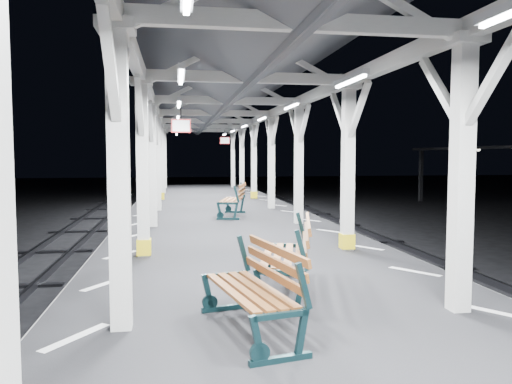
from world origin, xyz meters
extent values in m
plane|color=black|center=(0.00, 0.00, 0.00)|extent=(120.00, 120.00, 0.00)
cube|color=black|center=(0.00, 0.00, 0.50)|extent=(6.00, 50.00, 1.00)
cube|color=silver|center=(-2.45, 0.00, 1.00)|extent=(1.00, 48.00, 0.01)
cube|color=silver|center=(2.45, 0.00, 1.00)|extent=(1.00, 48.00, 0.01)
cube|color=silver|center=(-2.00, -2.00, 2.60)|extent=(0.22, 0.22, 3.20)
cube|color=silver|center=(-2.00, -2.00, 4.26)|extent=(0.40, 0.40, 0.12)
cube|color=silver|center=(-2.00, -1.45, 3.75)|extent=(0.10, 0.99, 0.99)
cube|color=silver|center=(-2.00, -2.55, 3.75)|extent=(0.10, 0.99, 0.99)
cube|color=silver|center=(-2.00, 2.00, 2.60)|extent=(0.22, 0.22, 3.20)
cube|color=silver|center=(-2.00, 2.00, 4.26)|extent=(0.40, 0.40, 0.12)
cube|color=yellow|center=(-2.00, 2.00, 1.18)|extent=(0.26, 0.26, 0.30)
cube|color=silver|center=(-2.00, 2.55, 3.75)|extent=(0.10, 0.99, 0.99)
cube|color=silver|center=(-2.00, 1.45, 3.75)|extent=(0.10, 0.99, 0.99)
cube|color=silver|center=(-2.00, 6.00, 2.60)|extent=(0.22, 0.22, 3.20)
cube|color=silver|center=(-2.00, 6.00, 4.26)|extent=(0.40, 0.40, 0.12)
cube|color=silver|center=(-2.00, 6.55, 3.75)|extent=(0.10, 0.99, 0.99)
cube|color=silver|center=(-2.00, 5.45, 3.75)|extent=(0.10, 0.99, 0.99)
cube|color=silver|center=(-2.00, 10.00, 2.60)|extent=(0.22, 0.22, 3.20)
cube|color=silver|center=(-2.00, 10.00, 4.26)|extent=(0.40, 0.40, 0.12)
cube|color=silver|center=(-2.00, 10.55, 3.75)|extent=(0.10, 0.99, 0.99)
cube|color=silver|center=(-2.00, 9.45, 3.75)|extent=(0.10, 0.99, 0.99)
cube|color=silver|center=(-2.00, 14.00, 2.60)|extent=(0.22, 0.22, 3.20)
cube|color=silver|center=(-2.00, 14.00, 4.26)|extent=(0.40, 0.40, 0.12)
cube|color=yellow|center=(-2.00, 14.00, 1.18)|extent=(0.26, 0.26, 0.30)
cube|color=silver|center=(-2.00, 14.55, 3.75)|extent=(0.10, 0.99, 0.99)
cube|color=silver|center=(-2.00, 13.45, 3.75)|extent=(0.10, 0.99, 0.99)
cube|color=silver|center=(-2.00, 18.00, 2.60)|extent=(0.22, 0.22, 3.20)
cube|color=silver|center=(-2.00, 18.00, 4.26)|extent=(0.40, 0.40, 0.12)
cube|color=silver|center=(-2.00, 18.55, 3.75)|extent=(0.10, 0.99, 0.99)
cube|color=silver|center=(-2.00, 17.45, 3.75)|extent=(0.10, 0.99, 0.99)
cube|color=silver|center=(-2.00, 22.00, 2.60)|extent=(0.22, 0.22, 3.20)
cube|color=silver|center=(-2.00, 22.00, 4.26)|extent=(0.40, 0.40, 0.12)
cube|color=silver|center=(-2.00, 22.55, 3.75)|extent=(0.10, 0.99, 0.99)
cube|color=silver|center=(-2.00, 21.45, 3.75)|extent=(0.10, 0.99, 0.99)
cube|color=silver|center=(2.00, -2.00, 2.60)|extent=(0.22, 0.22, 3.20)
cube|color=silver|center=(2.00, -2.00, 4.26)|extent=(0.40, 0.40, 0.12)
cube|color=silver|center=(2.00, -1.45, 3.75)|extent=(0.10, 0.99, 0.99)
cube|color=silver|center=(2.00, -2.55, 3.75)|extent=(0.10, 0.99, 0.99)
cube|color=silver|center=(2.00, 2.00, 2.60)|extent=(0.22, 0.22, 3.20)
cube|color=silver|center=(2.00, 2.00, 4.26)|extent=(0.40, 0.40, 0.12)
cube|color=yellow|center=(2.00, 2.00, 1.18)|extent=(0.26, 0.26, 0.30)
cube|color=silver|center=(2.00, 2.55, 3.75)|extent=(0.10, 0.99, 0.99)
cube|color=silver|center=(2.00, 1.45, 3.75)|extent=(0.10, 0.99, 0.99)
cube|color=silver|center=(2.00, 6.00, 2.60)|extent=(0.22, 0.22, 3.20)
cube|color=silver|center=(2.00, 6.00, 4.26)|extent=(0.40, 0.40, 0.12)
cube|color=silver|center=(2.00, 6.55, 3.75)|extent=(0.10, 0.99, 0.99)
cube|color=silver|center=(2.00, 5.45, 3.75)|extent=(0.10, 0.99, 0.99)
cube|color=silver|center=(2.00, 10.00, 2.60)|extent=(0.22, 0.22, 3.20)
cube|color=silver|center=(2.00, 10.00, 4.26)|extent=(0.40, 0.40, 0.12)
cube|color=silver|center=(2.00, 10.55, 3.75)|extent=(0.10, 0.99, 0.99)
cube|color=silver|center=(2.00, 9.45, 3.75)|extent=(0.10, 0.99, 0.99)
cube|color=silver|center=(2.00, 14.00, 2.60)|extent=(0.22, 0.22, 3.20)
cube|color=silver|center=(2.00, 14.00, 4.26)|extent=(0.40, 0.40, 0.12)
cube|color=yellow|center=(2.00, 14.00, 1.18)|extent=(0.26, 0.26, 0.30)
cube|color=silver|center=(2.00, 14.55, 3.75)|extent=(0.10, 0.99, 0.99)
cube|color=silver|center=(2.00, 13.45, 3.75)|extent=(0.10, 0.99, 0.99)
cube|color=silver|center=(2.00, 18.00, 2.60)|extent=(0.22, 0.22, 3.20)
cube|color=silver|center=(2.00, 18.00, 4.26)|extent=(0.40, 0.40, 0.12)
cube|color=silver|center=(2.00, 18.55, 3.75)|extent=(0.10, 0.99, 0.99)
cube|color=silver|center=(2.00, 17.45, 3.75)|extent=(0.10, 0.99, 0.99)
cube|color=silver|center=(2.00, 22.00, 2.60)|extent=(0.22, 0.22, 3.20)
cube|color=silver|center=(2.00, 22.00, 4.26)|extent=(0.40, 0.40, 0.12)
cube|color=silver|center=(2.00, 22.55, 3.75)|extent=(0.10, 0.99, 0.99)
cube|color=silver|center=(2.00, 21.45, 3.75)|extent=(0.10, 0.99, 0.99)
cube|color=silver|center=(-2.00, 0.00, 4.38)|extent=(0.18, 48.00, 0.24)
cube|color=silver|center=(2.00, 0.00, 4.38)|extent=(0.18, 48.00, 0.24)
cube|color=silver|center=(0.00, -2.00, 4.38)|extent=(4.20, 0.14, 0.20)
cube|color=silver|center=(0.00, 2.00, 4.38)|extent=(4.20, 0.14, 0.20)
cube|color=silver|center=(0.00, 6.00, 4.38)|extent=(4.20, 0.14, 0.20)
cube|color=silver|center=(0.00, 10.00, 4.38)|extent=(4.20, 0.14, 0.20)
cube|color=silver|center=(0.00, 14.00, 4.38)|extent=(4.20, 0.14, 0.20)
cube|color=silver|center=(0.00, 18.00, 4.38)|extent=(4.20, 0.14, 0.20)
cube|color=silver|center=(0.00, 22.00, 4.38)|extent=(4.20, 0.14, 0.20)
cube|color=#45474C|center=(-1.30, 0.00, 4.92)|extent=(2.80, 49.00, 1.45)
cube|color=#45474C|center=(1.30, 0.00, 4.92)|extent=(2.80, 49.00, 1.45)
cube|color=silver|center=(-1.30, 0.00, 4.10)|extent=(0.10, 1.35, 0.08)
cube|color=white|center=(-1.30, 0.00, 4.05)|extent=(0.05, 1.25, 0.05)
cube|color=silver|center=(-1.30, 4.00, 4.10)|extent=(0.10, 1.35, 0.08)
cube|color=white|center=(-1.30, 4.00, 4.05)|extent=(0.05, 1.25, 0.05)
cube|color=silver|center=(-1.30, 8.00, 4.10)|extent=(0.10, 1.35, 0.08)
cube|color=white|center=(-1.30, 8.00, 4.05)|extent=(0.05, 1.25, 0.05)
cube|color=silver|center=(-1.30, 12.00, 4.10)|extent=(0.10, 1.35, 0.08)
cube|color=white|center=(-1.30, 12.00, 4.05)|extent=(0.05, 1.25, 0.05)
cube|color=silver|center=(-1.30, 16.00, 4.10)|extent=(0.10, 1.35, 0.08)
cube|color=white|center=(-1.30, 16.00, 4.05)|extent=(0.05, 1.25, 0.05)
cube|color=silver|center=(-1.30, 20.00, 4.10)|extent=(0.10, 1.35, 0.08)
cube|color=white|center=(-1.30, 20.00, 4.05)|extent=(0.05, 1.25, 0.05)
cube|color=silver|center=(1.30, 0.00, 4.10)|extent=(0.10, 1.35, 0.08)
cube|color=white|center=(1.30, 0.00, 4.05)|extent=(0.05, 1.25, 0.05)
cube|color=silver|center=(1.30, 4.00, 4.10)|extent=(0.10, 1.35, 0.08)
cube|color=white|center=(1.30, 4.00, 4.05)|extent=(0.05, 1.25, 0.05)
cube|color=silver|center=(1.30, 8.00, 4.10)|extent=(0.10, 1.35, 0.08)
cube|color=white|center=(1.30, 8.00, 4.05)|extent=(0.05, 1.25, 0.05)
cube|color=silver|center=(1.30, 12.00, 4.10)|extent=(0.10, 1.35, 0.08)
cube|color=white|center=(1.30, 12.00, 4.05)|extent=(0.05, 1.25, 0.05)
cube|color=silver|center=(1.30, 16.00, 4.10)|extent=(0.10, 1.35, 0.08)
cube|color=white|center=(1.30, 16.00, 4.05)|extent=(0.05, 1.25, 0.05)
cube|color=silver|center=(1.30, 20.00, 4.10)|extent=(0.10, 1.35, 0.08)
cube|color=white|center=(1.30, 20.00, 4.05)|extent=(0.05, 1.25, 0.05)
cylinder|color=black|center=(-1.24, 5.61, 4.02)|extent=(0.02, 0.02, 0.36)
cube|color=red|center=(-1.24, 5.61, 3.67)|extent=(0.50, 0.03, 0.35)
cube|color=white|center=(-1.24, 5.61, 3.67)|extent=(0.44, 0.04, 0.29)
cylinder|color=black|center=(1.12, 17.93, 4.02)|extent=(0.02, 0.02, 0.36)
cube|color=red|center=(1.12, 17.93, 3.67)|extent=(0.50, 0.03, 0.35)
cube|color=white|center=(1.12, 17.93, 3.67)|extent=(0.44, 0.05, 0.29)
cube|color=black|center=(14.00, 22.00, 1.65)|extent=(0.20, 0.20, 3.30)
sphere|color=silver|center=(14.00, 16.00, 3.22)|extent=(0.20, 0.20, 0.20)
sphere|color=silver|center=(14.00, 22.00, 3.22)|extent=(0.20, 0.20, 0.20)
cube|color=#0F282C|center=(-0.47, -3.16, 1.03)|extent=(0.62, 0.19, 0.06)
cube|color=#0F282C|center=(-0.69, -3.21, 1.24)|extent=(0.17, 0.08, 0.48)
cube|color=#0F282C|center=(-0.26, -3.12, 1.24)|extent=(0.15, 0.08, 0.48)
cube|color=#0F282C|center=(-0.24, -3.11, 1.70)|extent=(0.18, 0.08, 0.45)
cube|color=#0F282C|center=(-0.80, -1.54, 1.03)|extent=(0.62, 0.19, 0.06)
cube|color=#0F282C|center=(-1.03, -1.58, 1.24)|extent=(0.17, 0.08, 0.48)
cube|color=#0F282C|center=(-0.60, -1.49, 1.24)|extent=(0.15, 0.08, 0.48)
cube|color=#0F282C|center=(-0.58, -1.49, 1.70)|extent=(0.18, 0.08, 0.45)
cube|color=brown|center=(-0.84, -2.39, 1.47)|extent=(0.41, 1.56, 0.04)
cube|color=brown|center=(-0.71, -2.36, 1.47)|extent=(0.41, 1.56, 0.04)
cube|color=brown|center=(-0.57, -2.34, 1.47)|extent=(0.41, 1.56, 0.04)
cube|color=brown|center=(-0.44, -2.31, 1.47)|extent=(0.41, 1.56, 0.04)
cube|color=brown|center=(-0.37, -2.29, 1.61)|extent=(0.37, 1.55, 0.10)
cube|color=brown|center=(-0.35, -2.29, 1.75)|extent=(0.37, 1.55, 0.10)
cube|color=brown|center=(-0.33, -2.29, 1.88)|extent=(0.37, 1.55, 0.10)
cube|color=#0F282C|center=(-0.15, -1.71, 1.03)|extent=(0.68, 0.24, 0.07)
cube|color=#0F282C|center=(-0.40, -1.65, 1.26)|extent=(0.18, 0.10, 0.53)
cube|color=#0F282C|center=(0.07, -1.77, 1.26)|extent=(0.17, 0.09, 0.53)
cube|color=#0F282C|center=(0.09, -1.77, 1.76)|extent=(0.19, 0.10, 0.50)
cube|color=#0F282C|center=(0.30, 0.06, 1.03)|extent=(0.68, 0.24, 0.07)
cube|color=#0F282C|center=(0.05, 0.12, 1.26)|extent=(0.18, 0.10, 0.53)
cube|color=#0F282C|center=(0.52, 0.00, 1.26)|extent=(0.17, 0.09, 0.53)
cube|color=#0F282C|center=(0.54, 0.00, 1.76)|extent=(0.19, 0.10, 0.50)
cube|color=brown|center=(-0.15, -0.77, 1.51)|extent=(0.53, 1.71, 0.04)
cube|color=brown|center=(-0.01, -0.81, 1.51)|extent=(0.53, 1.71, 0.04)
cube|color=brown|center=(0.14, -0.84, 1.51)|extent=(0.53, 1.71, 0.04)
cube|color=brown|center=(0.28, -0.88, 1.51)|extent=(0.53, 1.71, 0.04)
cube|color=brown|center=(0.36, -0.90, 1.67)|extent=(0.48, 1.70, 0.11)
cube|color=brown|center=(0.38, -0.90, 1.82)|extent=(0.48, 1.70, 0.11)
cube|color=brown|center=(0.40, -0.91, 1.97)|extent=(0.48, 1.70, 0.11)
cube|color=#0F282C|center=(0.12, 7.03, 1.03)|extent=(0.68, 0.23, 0.07)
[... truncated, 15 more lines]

